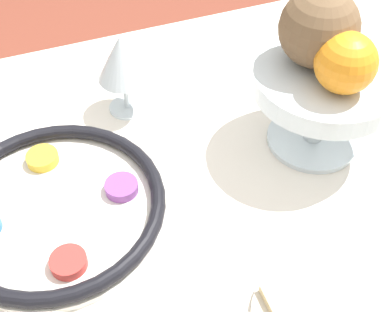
{
  "coord_description": "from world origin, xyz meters",
  "views": [
    {
      "loc": [
        -0.17,
        -0.37,
        1.32
      ],
      "look_at": [
        0.01,
        0.1,
        0.78
      ],
      "focal_mm": 50.0,
      "sensor_mm": 36.0,
      "label": 1
    }
  ],
  "objects_px": {
    "seder_plate": "(55,207)",
    "orange_fruit": "(346,63)",
    "fruit_stand": "(323,90)",
    "coconut": "(319,28)",
    "wine_glass": "(122,59)"
  },
  "relations": [
    {
      "from": "seder_plate",
      "to": "orange_fruit",
      "type": "height_order",
      "value": "orange_fruit"
    },
    {
      "from": "fruit_stand",
      "to": "orange_fruit",
      "type": "xyz_separation_m",
      "value": [
        -0.0,
        -0.03,
        0.07
      ]
    },
    {
      "from": "fruit_stand",
      "to": "seder_plate",
      "type": "bearing_deg",
      "value": -179.83
    },
    {
      "from": "fruit_stand",
      "to": "coconut",
      "type": "xyz_separation_m",
      "value": [
        -0.01,
        0.03,
        0.08
      ]
    },
    {
      "from": "orange_fruit",
      "to": "coconut",
      "type": "height_order",
      "value": "coconut"
    },
    {
      "from": "orange_fruit",
      "to": "fruit_stand",
      "type": "bearing_deg",
      "value": 87.11
    },
    {
      "from": "wine_glass",
      "to": "seder_plate",
      "type": "bearing_deg",
      "value": -130.73
    },
    {
      "from": "fruit_stand",
      "to": "wine_glass",
      "type": "bearing_deg",
      "value": 144.9
    },
    {
      "from": "seder_plate",
      "to": "wine_glass",
      "type": "distance_m",
      "value": 0.24
    },
    {
      "from": "seder_plate",
      "to": "coconut",
      "type": "height_order",
      "value": "coconut"
    },
    {
      "from": "wine_glass",
      "to": "coconut",
      "type": "height_order",
      "value": "coconut"
    },
    {
      "from": "seder_plate",
      "to": "coconut",
      "type": "distance_m",
      "value": 0.42
    },
    {
      "from": "fruit_stand",
      "to": "orange_fruit",
      "type": "distance_m",
      "value": 0.08
    },
    {
      "from": "wine_glass",
      "to": "coconut",
      "type": "xyz_separation_m",
      "value": [
        0.24,
        -0.14,
        0.09
      ]
    },
    {
      "from": "wine_glass",
      "to": "orange_fruit",
      "type": "bearing_deg",
      "value": -40.24
    }
  ]
}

